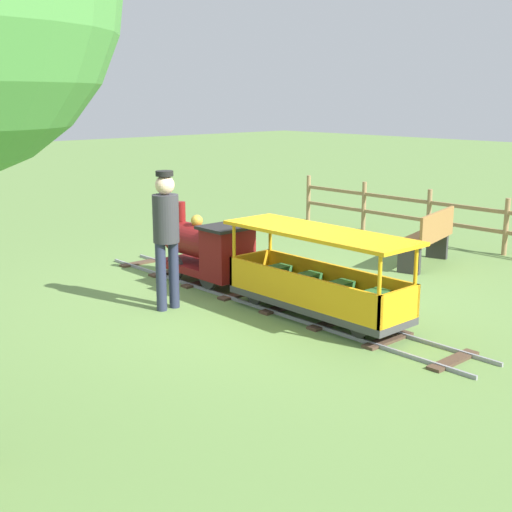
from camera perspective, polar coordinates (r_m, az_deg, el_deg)
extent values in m
plane|color=#608442|center=(8.46, 0.33, -3.71)|extent=(60.00, 60.00, 0.00)
cube|color=gray|center=(8.29, -0.63, -3.94)|extent=(0.03, 6.05, 0.04)
cube|color=gray|center=(8.58, 1.62, -3.35)|extent=(0.03, 6.05, 0.04)
cube|color=#4C3828|center=(6.84, 15.93, -8.26)|extent=(0.69, 0.14, 0.03)
cube|color=#4C3828|center=(7.23, 10.83, -6.80)|extent=(0.69, 0.14, 0.03)
cube|color=#4C3828|center=(7.68, 6.31, -5.45)|extent=(0.69, 0.14, 0.03)
cube|color=#4C3828|center=(8.17, 2.32, -4.23)|extent=(0.69, 0.14, 0.03)
cube|color=#4C3828|center=(8.70, -1.18, -3.14)|extent=(0.69, 0.14, 0.03)
cube|color=#4C3828|center=(9.26, -4.26, -2.17)|extent=(0.69, 0.14, 0.03)
cube|color=#4C3828|center=(9.85, -6.98, -1.30)|extent=(0.69, 0.14, 0.03)
cube|color=#4C3828|center=(10.46, -9.39, -0.53)|extent=(0.69, 0.14, 0.03)
cube|color=maroon|center=(9.21, -4.25, -1.01)|extent=(0.57, 1.40, 0.10)
cylinder|color=maroon|center=(9.28, -5.05, 1.31)|extent=(0.44, 0.85, 0.44)
cylinder|color=#B7932D|center=(9.62, -6.58, 1.69)|extent=(0.37, 0.02, 0.37)
cylinder|color=maroon|center=(9.45, -6.19, 3.67)|extent=(0.12, 0.12, 0.27)
sphere|color=#B7932D|center=(9.19, -4.89, 2.91)|extent=(0.16, 0.16, 0.16)
cube|color=maroon|center=(8.77, -2.36, 0.49)|extent=(0.57, 0.45, 0.55)
cube|color=black|center=(8.71, -2.38, 2.39)|extent=(0.65, 0.53, 0.04)
sphere|color=#F2EAB2|center=(9.60, -6.73, 3.24)|extent=(0.10, 0.10, 0.10)
cylinder|color=#2D2D2D|center=(9.35, -6.65, -0.90)|extent=(0.05, 0.32, 0.32)
cylinder|color=#2D2D2D|center=(9.61, -4.48, -0.47)|extent=(0.05, 0.32, 0.32)
cylinder|color=#2D2D2D|center=(8.81, -3.99, -1.72)|extent=(0.05, 0.32, 0.32)
cylinder|color=#2D2D2D|center=(9.08, -1.77, -1.24)|extent=(0.05, 0.32, 0.32)
cube|color=#3F3F3F|center=(7.78, 5.04, -3.91)|extent=(0.65, 2.25, 0.08)
cube|color=orange|center=(7.50, 3.49, -2.80)|extent=(0.04, 2.25, 0.35)
cube|color=orange|center=(7.94, 6.56, -1.98)|extent=(0.04, 2.25, 0.35)
cube|color=orange|center=(8.48, -0.42, -0.92)|extent=(0.65, 0.04, 0.35)
cube|color=orange|center=(7.05, 11.70, -4.11)|extent=(0.65, 0.04, 0.35)
cylinder|color=orange|center=(8.22, -1.81, 0.07)|extent=(0.04, 0.04, 0.75)
cylinder|color=orange|center=(8.60, 1.17, 0.66)|extent=(0.04, 0.04, 0.75)
cylinder|color=orange|center=(6.78, 10.10, -2.96)|extent=(0.04, 0.04, 0.75)
cylinder|color=orange|center=(7.24, 12.96, -2.06)|extent=(0.04, 0.04, 0.75)
cube|color=orange|center=(7.58, 5.16, 1.96)|extent=(0.75, 2.35, 0.04)
cube|color=#2D6B33|center=(7.28, 9.30, -3.91)|extent=(0.49, 0.20, 0.24)
cube|color=#2D6B33|center=(7.58, 6.42, -3.14)|extent=(0.49, 0.20, 0.24)
cube|color=#2D6B33|center=(7.89, 3.76, -2.42)|extent=(0.49, 0.20, 0.24)
cube|color=#2D6B33|center=(8.22, 1.32, -1.75)|extent=(0.49, 0.20, 0.24)
cylinder|color=#262626|center=(8.17, -0.10, -3.17)|extent=(0.04, 0.24, 0.24)
cylinder|color=#262626|center=(8.46, 2.15, -2.60)|extent=(0.04, 0.24, 0.24)
cylinder|color=#262626|center=(7.13, 8.47, -5.75)|extent=(0.04, 0.24, 0.24)
cylinder|color=#262626|center=(7.47, 10.67, -4.97)|extent=(0.04, 0.24, 0.24)
cylinder|color=#282D47|center=(8.06, -7.82, -1.73)|extent=(0.12, 0.12, 0.80)
cylinder|color=#282D47|center=(8.16, -6.78, -1.52)|extent=(0.12, 0.12, 0.80)
cylinder|color=#333338|center=(7.97, -7.44, 3.07)|extent=(0.30, 0.30, 0.55)
sphere|color=beige|center=(7.91, -7.52, 5.82)|extent=(0.22, 0.22, 0.22)
cylinder|color=black|center=(7.90, -7.55, 6.75)|extent=(0.20, 0.20, 0.06)
cube|color=olive|center=(10.42, 13.71, 1.49)|extent=(1.36, 0.70, 0.06)
cube|color=olive|center=(10.32, 14.70, 2.46)|extent=(1.27, 0.35, 0.40)
cube|color=#333333|center=(9.94, 12.50, -0.23)|extent=(0.15, 0.33, 0.42)
cube|color=#333333|center=(10.99, 14.69, 0.91)|extent=(0.15, 0.33, 0.42)
cylinder|color=#93754C|center=(11.47, 19.88, 2.27)|extent=(0.08, 0.08, 0.90)
cylinder|color=#93754C|center=(12.17, 14.04, 3.25)|extent=(0.08, 0.08, 0.90)
cylinder|color=#93754C|center=(12.99, 8.87, 4.09)|extent=(0.08, 0.08, 0.90)
cylinder|color=#93754C|center=(13.91, 4.34, 4.79)|extent=(0.08, 0.08, 0.90)
cube|color=#93754C|center=(11.77, 16.94, 3.86)|extent=(0.04, 7.05, 0.06)
cube|color=#93754C|center=(11.82, 16.84, 2.35)|extent=(0.04, 7.05, 0.06)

